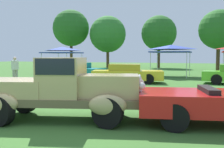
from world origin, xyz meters
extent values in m
plane|color=#386628|center=(0.00, 0.00, 0.00)|extent=(120.00, 120.00, 0.00)
cube|color=brown|center=(0.09, 0.24, 0.56)|extent=(4.71, 2.73, 0.20)
cube|color=tan|center=(1.37, 0.65, 0.94)|extent=(1.91, 1.54, 0.60)
ellipsoid|color=silver|center=(2.18, 0.90, 0.92)|extent=(0.31, 0.54, 0.68)
cube|color=tan|center=(0.20, 0.28, 1.18)|extent=(1.44, 1.63, 1.04)
cube|color=black|center=(0.20, 0.28, 1.48)|extent=(1.36, 1.64, 0.40)
cube|color=tan|center=(-1.12, -0.14, 0.86)|extent=(2.29, 1.93, 0.48)
ellipsoid|color=tan|center=(1.22, 1.36, 0.56)|extent=(0.99, 0.62, 0.52)
ellipsoid|color=tan|center=(1.65, -0.02, 0.56)|extent=(0.99, 0.62, 0.52)
ellipsoid|color=tan|center=(-1.34, 0.55, 0.56)|extent=(0.99, 0.62, 0.52)
ellipsoid|color=tan|center=(-0.91, -0.83, 0.56)|extent=(0.99, 0.62, 0.52)
sphere|color=silver|center=(2.09, 1.34, 1.00)|extent=(0.18, 0.18, 0.18)
sphere|color=silver|center=(2.36, 0.50, 1.00)|extent=(0.18, 0.18, 0.18)
cylinder|color=black|center=(1.22, 1.36, 0.38)|extent=(0.76, 0.24, 0.76)
cylinder|color=black|center=(1.65, -0.02, 0.38)|extent=(0.76, 0.24, 0.76)
cylinder|color=black|center=(-1.34, 0.55, 0.38)|extent=(0.76, 0.24, 0.76)
cylinder|color=black|center=(-0.91, -0.83, 0.38)|extent=(0.76, 0.24, 0.76)
cube|color=black|center=(3.88, 1.27, 0.81)|extent=(0.58, 1.24, 0.28)
cylinder|color=black|center=(2.80, 1.78, 0.33)|extent=(0.66, 0.20, 0.66)
cylinder|color=black|center=(3.20, 0.28, 0.33)|extent=(0.66, 0.20, 0.66)
cube|color=teal|center=(-6.14, 12.15, 0.50)|extent=(4.84, 2.80, 0.60)
cube|color=#146A6E|center=(-6.31, 12.20, 1.00)|extent=(2.31, 1.91, 0.44)
cylinder|color=black|center=(-5.01, 11.05, 0.32)|extent=(0.64, 0.22, 0.64)
cylinder|color=black|center=(-7.66, 11.76, 0.32)|extent=(0.64, 0.22, 0.64)
cube|color=yellow|center=(-1.18, 10.02, 0.50)|extent=(4.85, 2.87, 0.60)
cube|color=gold|center=(-1.35, 9.97, 1.00)|extent=(2.33, 1.94, 0.44)
cylinder|color=black|center=(0.35, 9.66, 0.32)|extent=(0.64, 0.22, 0.64)
cylinder|color=black|center=(-2.28, 8.91, 0.32)|extent=(0.64, 0.22, 0.64)
cylinder|color=black|center=(4.25, 10.90, 0.32)|extent=(0.64, 0.22, 0.64)
cylinder|color=#9E998E|center=(-8.00, 7.31, 0.43)|extent=(0.16, 0.16, 0.86)
cylinder|color=#9E998E|center=(-8.06, 7.12, 0.43)|extent=(0.16, 0.16, 0.86)
cube|color=silver|center=(-8.03, 7.22, 1.16)|extent=(0.34, 0.45, 0.60)
sphere|color=beige|center=(-8.03, 7.22, 1.58)|extent=(0.22, 0.22, 0.22)
cylinder|color=#B7B7BC|center=(-8.91, 17.83, 1.02)|extent=(0.05, 0.05, 2.05)
cylinder|color=#B7B7BC|center=(-8.91, 14.87, 1.02)|extent=(0.05, 0.05, 2.05)
cylinder|color=#B7B7BC|center=(-11.87, 17.83, 1.02)|extent=(0.05, 0.05, 2.05)
cylinder|color=#B7B7BC|center=(-11.87, 14.87, 1.02)|extent=(0.05, 0.05, 2.05)
cube|color=#2D429E|center=(-10.39, 16.35, 2.10)|extent=(3.29, 3.29, 0.10)
pyramid|color=#2D429E|center=(-10.39, 16.35, 2.52)|extent=(3.22, 3.22, 0.38)
cylinder|color=#B7B7BC|center=(2.13, 17.65, 1.02)|extent=(0.05, 0.05, 2.05)
cylinder|color=#B7B7BC|center=(2.13, 14.75, 1.02)|extent=(0.05, 0.05, 2.05)
cylinder|color=#B7B7BC|center=(-0.76, 17.65, 1.02)|extent=(0.05, 0.05, 2.05)
cylinder|color=#B7B7BC|center=(-0.76, 14.75, 1.02)|extent=(0.05, 0.05, 2.05)
cube|color=#2D429E|center=(0.69, 16.20, 2.10)|extent=(3.22, 3.22, 0.10)
pyramid|color=#2D429E|center=(0.69, 16.20, 2.52)|extent=(3.15, 3.15, 0.38)
cylinder|color=#B7B7BC|center=(4.89, 18.32, 1.02)|extent=(0.05, 0.05, 2.05)
cylinder|color=#47331E|center=(-16.72, 28.53, 2.30)|extent=(0.44, 0.44, 4.60)
sphere|color=#286623|center=(-16.72, 28.53, 6.17)|extent=(5.68, 5.68, 5.68)
cylinder|color=brown|center=(-11.01, 29.88, 1.79)|extent=(0.44, 0.44, 3.59)
sphere|color=#337A2D|center=(-11.01, 29.88, 5.13)|extent=(5.59, 5.59, 5.59)
cylinder|color=#47331E|center=(-3.48, 31.76, 1.88)|extent=(0.44, 0.44, 3.76)
sphere|color=#286623|center=(-3.48, 31.76, 5.20)|extent=(5.24, 5.24, 5.24)
cylinder|color=#47331E|center=(4.66, 27.79, 1.85)|extent=(0.44, 0.44, 3.70)
sphere|color=#286623|center=(4.66, 27.79, 5.02)|extent=(4.81, 4.81, 4.81)
camera|label=1|loc=(3.94, -5.41, 1.73)|focal=39.60mm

